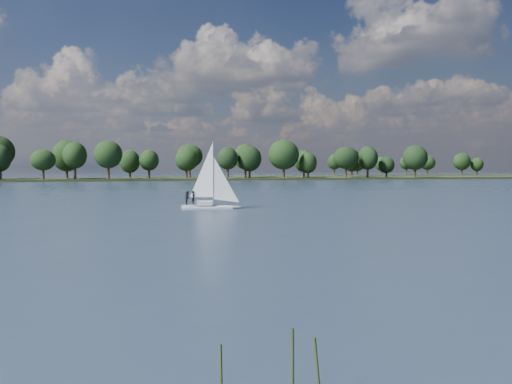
{
  "coord_description": "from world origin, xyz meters",
  "views": [
    {
      "loc": [
        -19.02,
        -15.31,
        5.09
      ],
      "look_at": [
        -3.2,
        41.19,
        2.5
      ],
      "focal_mm": 40.0,
      "sensor_mm": 36.0,
      "label": 1
    }
  ],
  "objects": [
    {
      "name": "ground",
      "position": [
        0.0,
        100.0,
        0.0
      ],
      "size": [
        700.0,
        700.0,
        0.0
      ],
      "primitive_type": "plane",
      "color": "#233342",
      "rests_on": "ground"
    },
    {
      "name": "far_shore",
      "position": [
        0.0,
        212.0,
        0.0
      ],
      "size": [
        660.0,
        40.0,
        1.5
      ],
      "primitive_type": "cube",
      "color": "black",
      "rests_on": "ground"
    },
    {
      "name": "far_shore_back",
      "position": [
        160.0,
        260.0,
        0.0
      ],
      "size": [
        220.0,
        30.0,
        1.4
      ],
      "primitive_type": "cube",
      "color": "black",
      "rests_on": "ground"
    },
    {
      "name": "sailboat",
      "position": [
        -6.15,
        52.39,
        2.4
      ],
      "size": [
        6.69,
        2.55,
        8.59
      ],
      "rotation": [
        0.0,
        0.0,
        -0.11
      ],
      "color": "silver",
      "rests_on": "ground"
    },
    {
      "name": "treeline",
      "position": [
        -7.17,
        207.52,
        8.27
      ],
      "size": [
        562.65,
        74.14,
        18.63
      ],
      "color": "black",
      "rests_on": "ground"
    }
  ]
}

